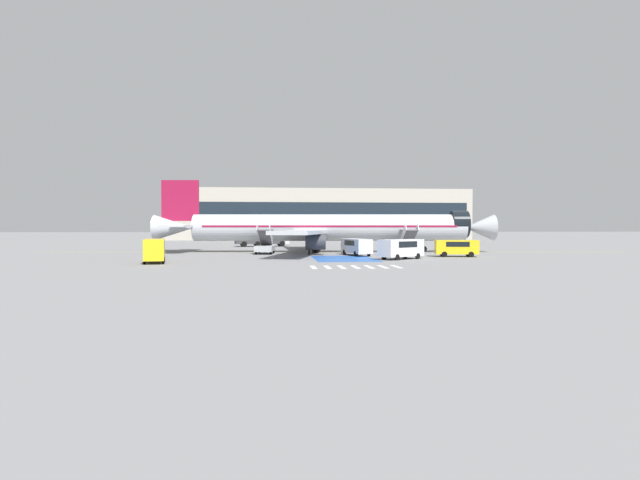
% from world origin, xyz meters
% --- Properties ---
extents(ground_plane, '(600.00, 600.00, 0.00)m').
position_xyz_m(ground_plane, '(0.00, 0.00, 0.00)').
color(ground_plane, slate).
extents(apron_leadline_yellow, '(80.67, 7.80, 0.01)m').
position_xyz_m(apron_leadline_yellow, '(-1.99, -0.43, 0.00)').
color(apron_leadline_yellow, gold).
rests_on(apron_leadline_yellow, ground_plane).
extents(apron_stand_patch_blue, '(6.51, 11.02, 0.01)m').
position_xyz_m(apron_stand_patch_blue, '(-1.99, -14.62, 0.00)').
color(apron_stand_patch_blue, '#2856A8').
rests_on(apron_stand_patch_blue, ground_plane).
extents(apron_walkway_bar_0, '(0.44, 3.60, 0.01)m').
position_xyz_m(apron_walkway_bar_0, '(-6.19, -26.06, 0.00)').
color(apron_walkway_bar_0, silver).
rests_on(apron_walkway_bar_0, ground_plane).
extents(apron_walkway_bar_1, '(0.44, 3.60, 0.01)m').
position_xyz_m(apron_walkway_bar_1, '(-4.99, -26.06, 0.00)').
color(apron_walkway_bar_1, silver).
rests_on(apron_walkway_bar_1, ground_plane).
extents(apron_walkway_bar_2, '(0.44, 3.60, 0.01)m').
position_xyz_m(apron_walkway_bar_2, '(-3.79, -26.06, 0.00)').
color(apron_walkway_bar_2, silver).
rests_on(apron_walkway_bar_2, ground_plane).
extents(apron_walkway_bar_3, '(0.44, 3.60, 0.01)m').
position_xyz_m(apron_walkway_bar_3, '(-2.59, -26.06, 0.00)').
color(apron_walkway_bar_3, silver).
rests_on(apron_walkway_bar_3, ground_plane).
extents(apron_walkway_bar_4, '(0.44, 3.60, 0.01)m').
position_xyz_m(apron_walkway_bar_4, '(-1.39, -26.06, 0.00)').
color(apron_walkway_bar_4, silver).
rests_on(apron_walkway_bar_4, ground_plane).
extents(apron_walkway_bar_5, '(0.44, 3.60, 0.01)m').
position_xyz_m(apron_walkway_bar_5, '(-0.19, -26.06, 0.00)').
color(apron_walkway_bar_5, silver).
rests_on(apron_walkway_bar_5, ground_plane).
extents(apron_walkway_bar_6, '(0.44, 3.60, 0.01)m').
position_xyz_m(apron_walkway_bar_6, '(1.01, -26.06, 0.00)').
color(apron_walkway_bar_6, silver).
rests_on(apron_walkway_bar_6, ground_plane).
extents(airliner, '(46.59, 35.10, 9.85)m').
position_xyz_m(airliner, '(-2.63, -0.37, 3.34)').
color(airliner, '#B7BCC4').
rests_on(airliner, ground_plane).
extents(boarding_stairs_forward, '(2.64, 5.39, 3.96)m').
position_xyz_m(boarding_stairs_forward, '(7.73, -5.73, 0.98)').
color(boarding_stairs_forward, '#ADB2BA').
rests_on(boarding_stairs_forward, ground_plane).
extents(boarding_stairs_aft, '(2.64, 5.39, 3.98)m').
position_xyz_m(boarding_stairs_aft, '(-10.69, -4.00, 0.99)').
color(boarding_stairs_aft, '#ADB2BA').
rests_on(boarding_stairs_aft, ground_plane).
extents(fuel_tanker, '(9.78, 3.99, 3.63)m').
position_xyz_m(fuel_tanker, '(-11.83, 20.87, 1.84)').
color(fuel_tanker, '#38383D').
rests_on(fuel_tanker, ground_plane).
extents(service_van_0, '(5.53, 4.67, 2.11)m').
position_xyz_m(service_van_0, '(3.94, -16.28, 1.27)').
color(service_van_0, silver).
rests_on(service_van_0, ground_plane).
extents(service_van_1, '(5.07, 2.75, 1.92)m').
position_xyz_m(service_van_1, '(11.48, -12.42, 1.16)').
color(service_van_1, yellow).
rests_on(service_van_1, ground_plane).
extents(service_van_2, '(2.68, 5.01, 2.27)m').
position_xyz_m(service_van_2, '(-20.87, -19.68, 1.35)').
color(service_van_2, yellow).
rests_on(service_van_2, ground_plane).
extents(service_van_3, '(3.11, 5.82, 2.01)m').
position_xyz_m(service_van_3, '(0.35, -8.91, 1.21)').
color(service_van_3, silver).
rests_on(service_van_3, ground_plane).
extents(ground_crew_0, '(0.39, 0.49, 1.82)m').
position_xyz_m(ground_crew_0, '(-4.50, -3.76, 1.05)').
color(ground_crew_0, black).
rests_on(ground_crew_0, ground_plane).
extents(ground_crew_1, '(0.48, 0.36, 1.63)m').
position_xyz_m(ground_crew_1, '(-0.66, -3.95, 0.93)').
color(ground_crew_1, '#2D2D33').
rests_on(ground_crew_1, ground_plane).
extents(ground_crew_2, '(0.48, 0.37, 1.60)m').
position_xyz_m(ground_crew_2, '(-5.18, -6.62, 0.92)').
color(ground_crew_2, '#2D2D33').
rests_on(ground_crew_2, ground_plane).
extents(terminal_building, '(83.50, 12.10, 13.98)m').
position_xyz_m(terminal_building, '(3.33, 70.96, 6.99)').
color(terminal_building, '#B2AD9E').
rests_on(terminal_building, ground_plane).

